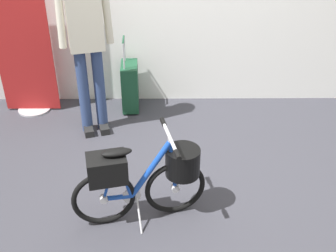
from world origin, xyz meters
name	(u,v)px	position (x,y,z in m)	size (l,w,h in m)	color
ground_plane	(185,196)	(0.00, 0.00, 0.00)	(6.48, 6.48, 0.00)	#38383F
floor_banner_stand	(21,39)	(-1.66, 1.51, 0.84)	(0.60, 0.36, 1.86)	#B7B7BC
folding_bike_foreground	(146,176)	(-0.31, -0.23, 0.40)	(1.01, 0.52, 0.73)	black
visitor_near_wall	(85,31)	(-0.90, 1.09, 1.06)	(0.52, 0.34, 1.82)	navy
rolling_suitcase	(130,86)	(-0.56, 1.53, 0.28)	(0.20, 0.37, 0.83)	#19472D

